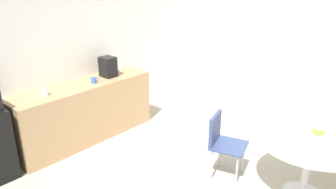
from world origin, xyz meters
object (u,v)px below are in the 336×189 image
Objects in this scene: fruit_bowl at (320,136)px; mug_red at (120,69)px; chair_navy at (222,138)px; mug_white at (45,92)px; round_table at (310,149)px; mug_green at (94,80)px; coffee_maker at (108,67)px.

fruit_bowl is 2.16× the size of mug_red.
mug_white is at bearing 119.83° from chair_navy.
mug_red is (-0.04, 3.17, 0.33)m from round_table.
mug_green is at bearing -3.41° from mug_white.
round_table is 1.02m from chair_navy.
chair_navy is at bearing -78.08° from mug_green.
chair_navy is 6.43× the size of mug_green.
round_table is at bearing -76.58° from mug_green.
coffee_maker reaches higher than round_table.
round_table is at bearing 133.22° from fruit_bowl.
mug_green is 0.40× the size of coffee_maker.
mug_red is at bearing 83.63° from chair_navy.
fruit_bowl reaches higher than round_table.
fruit_bowl is at bearing -82.50° from coffee_maker.
round_table is 1.43× the size of chair_navy.
mug_green is (-0.77, 3.05, 0.16)m from fruit_bowl.
round_table is at bearing -64.13° from mug_white.
round_table is 9.19× the size of mug_red.
mug_white is (-1.47, 3.04, 0.33)m from round_table.
fruit_bowl is at bearing -88.26° from mug_red.
chair_navy is 2.98× the size of fruit_bowl.
fruit_bowl is 0.87× the size of coffee_maker.
mug_white is at bearing 115.87° from round_table.
mug_red is at bearing 90.74° from round_table.
fruit_bowl is at bearing -71.52° from chair_navy.
mug_green is (-0.71, 2.99, 0.33)m from round_table.
round_table is at bearing -83.41° from coffee_maker.
coffee_maker reaches higher than mug_white.
round_table is 3.09m from mug_green.
round_table is 0.19m from fruit_bowl.
fruit_bowl is at bearing -46.78° from round_table.
chair_navy is 1.12m from fruit_bowl.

